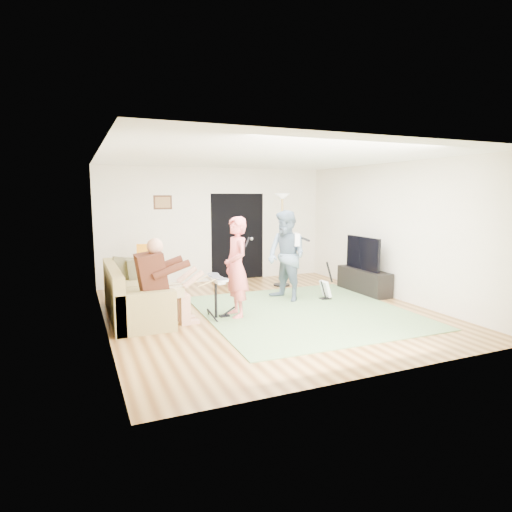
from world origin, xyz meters
The scene contains 19 objects.
floor centered at (0.00, 0.00, 0.00)m, with size 6.00×6.00×0.00m, color brown.
walls centered at (0.00, 0.00, 1.35)m, with size 5.50×6.00×2.70m, color silver, non-canonical shape.
ceiling centered at (0.00, 0.00, 2.70)m, with size 6.00×6.00×0.00m, color white.
window_blinds centered at (-2.74, 0.20, 1.55)m, with size 2.05×2.05×0.00m, color olive.
doorway centered at (0.55, 2.99, 1.05)m, with size 2.10×2.10×0.00m, color black.
picture_frame centered at (-1.25, 2.99, 1.90)m, with size 0.42×0.03×0.32m, color #3F2314.
area_rug centered at (0.57, -0.31, 0.01)m, with size 3.48×3.66×0.02m, color #5E814F.
sofa centered at (-2.30, 0.59, 0.30)m, with size 0.91×2.20×0.89m.
drummer centered at (-1.87, -0.06, 0.55)m, with size 0.91×0.51×1.40m.
drum_kit centered at (-1.00, -0.06, 0.32)m, with size 0.40×0.72×0.74m.
singer centered at (-0.64, -0.09, 0.86)m, with size 0.62×0.41×1.71m, color #E76664.
microphone centered at (-0.44, -0.09, 1.28)m, with size 0.06×0.06×0.24m, color black, non-canonical shape.
guitarist centered at (0.66, 0.59, 0.89)m, with size 0.86×0.67×1.77m, color slate.
guitar_held centered at (0.86, 0.59, 1.20)m, with size 0.12×0.60×0.26m, color white, non-canonical shape.
guitar_spare centered at (1.42, 0.34, 0.22)m, with size 0.27×0.25×0.76m.
torchiere_lamp centered at (1.20, 1.87, 1.44)m, with size 0.38×0.38×2.10m.
dining_chair centered at (-1.81, 1.86, 0.38)m, with size 0.53×0.56×1.08m.
tv_cabinet centered at (2.50, 0.55, 0.25)m, with size 0.40×1.40×0.50m, color black.
television centered at (2.45, 0.55, 0.85)m, with size 0.06×1.06×0.70m, color black.
Camera 1 is at (-3.13, -6.76, 2.07)m, focal length 30.00 mm.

